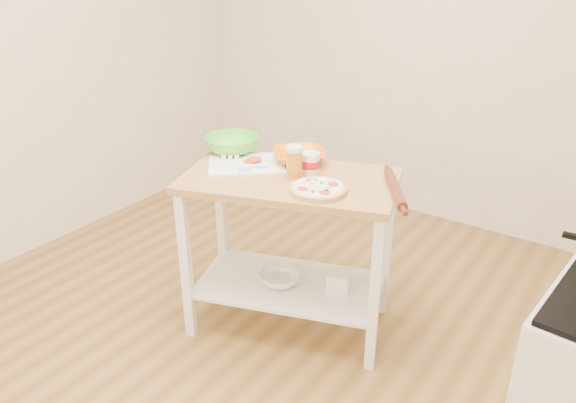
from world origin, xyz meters
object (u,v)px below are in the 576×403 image
Objects in this scene: spatula at (252,168)px; green_bowl at (232,145)px; yogurt_tub at (311,163)px; orange_bowl at (299,157)px; beer_pint at (294,162)px; rolling_pin at (395,189)px; shelf_glass_bowl at (280,279)px; prep_island at (290,222)px; pizza at (318,189)px; knife at (243,154)px; shelf_bin at (339,282)px; cutting_board at (246,164)px.

green_bowl is (-0.27, 0.16, 0.03)m from spatula.
yogurt_tub reaches higher than spatula.
beer_pint reaches higher than orange_bowl.
shelf_glass_bowl is (-0.57, -0.15, -0.63)m from rolling_pin.
yogurt_tub is 0.68m from shelf_glass_bowl.
orange_bowl is (-0.07, 0.20, 0.29)m from prep_island.
pizza is 0.21m from beer_pint.
yogurt_tub is at bearing -35.29° from orange_bowl.
yogurt_tub is (0.13, -0.10, 0.02)m from orange_bowl.
knife is 0.32m from orange_bowl.
prep_island is 5.46× the size of knife.
pizza reaches higher than knife.
green_bowl is (-0.69, 0.19, 0.03)m from pizza.
shelf_glass_bowl is (0.34, -0.13, -0.62)m from knife.
yogurt_tub is (0.44, 0.01, 0.04)m from knife.
spatula is at bearing -163.49° from shelf_bin.
yogurt_tub is at bearing -46.91° from knife.
orange_bowl is 0.68m from shelf_glass_bowl.
beer_pint is 0.11m from yogurt_tub.
orange_bowl reaches higher than pizza.
spatula is 0.25m from beer_pint.
cutting_board is 1.19× the size of rolling_pin.
beer_pint is at bearing -158.42° from shelf_bin.
shelf_glass_bowl is (0.43, -0.15, -0.65)m from green_bowl.
cutting_board is 0.82m from rolling_pin.
beer_pint is at bearing -60.75° from knife.
cutting_board is 1.78× the size of orange_bowl.
green_bowl reaches higher than rolling_pin.
spatula is 0.22m from knife.
pizza is 0.62m from knife.
orange_bowl is (-0.29, 0.27, 0.02)m from pizza.
knife is 1.01× the size of shelf_glass_bowl.
shelf_bin is (0.73, -0.02, -0.63)m from green_bowl.
spatula is 0.64m from shelf_glass_bowl.
green_bowl reaches higher than shelf_glass_bowl.
green_bowl is at bearing 111.77° from spatula.
yogurt_tub reaches higher than prep_island.
cutting_board is at bearing 178.91° from prep_island.
orange_bowl is at bearing 23.43° from spatula.
pizza is 0.67× the size of rolling_pin.
shelf_glass_bowl is (-0.04, -0.04, -0.35)m from prep_island.
shelf_bin is (0.64, 0.00, -0.60)m from knife.
knife is 0.74× the size of green_bowl.
rolling_pin is 0.86m from shelf_glass_bowl.
spatula is (0.08, -0.05, 0.01)m from cutting_board.
pizza is at bearing -42.92° from orange_bowl.
pizza is 1.64× the size of beer_pint.
cutting_board reaches higher than spatula.
pizza is 1.26× the size of shelf_glass_bowl.
green_bowl is 1.51× the size of yogurt_tub.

